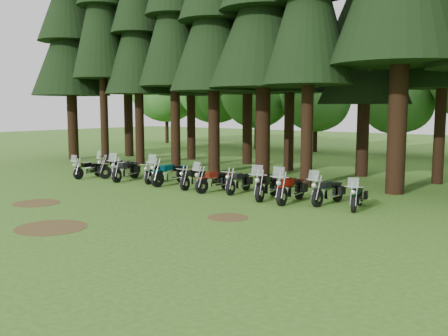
{
  "coord_description": "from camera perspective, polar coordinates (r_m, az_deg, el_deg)",
  "views": [
    {
      "loc": [
        14.51,
        -12.76,
        3.7
      ],
      "look_at": [
        0.89,
        5.0,
        1.0
      ],
      "focal_mm": 40.0,
      "sensor_mm": 36.0,
      "label": 1
    }
  ],
  "objects": [
    {
      "name": "pine_back_1",
      "position": [
        36.55,
        -3.86,
        16.33
      ],
      "size": [
        4.52,
        4.52,
        16.22
      ],
      "color": "black",
      "rests_on": "ground"
    },
    {
      "name": "pine_back_4",
      "position": [
        28.4,
        15.97,
        15.84
      ],
      "size": [
        4.94,
        4.94,
        13.78
      ],
      "color": "black",
      "rests_on": "ground"
    },
    {
      "name": "decid_3",
      "position": [
        42.49,
        10.69,
        7.86
      ],
      "size": [
        6.12,
        5.95,
        7.65
      ],
      "color": "black",
      "rests_on": "ground"
    },
    {
      "name": "dirt_patch_1",
      "position": [
        17.02,
        0.44,
        -5.66
      ],
      "size": [
        1.4,
        1.4,
        0.01
      ],
      "primitive_type": "cylinder",
      "color": "#4C3D1E",
      "rests_on": "ground"
    },
    {
      "name": "pine_front_2",
      "position": [
        33.7,
        -9.88,
        17.06
      ],
      "size": [
        4.32,
        4.32,
        16.22
      ],
      "color": "black",
      "rests_on": "ground"
    },
    {
      "name": "motorcycle_7",
      "position": [
        21.88,
        1.7,
        -1.68
      ],
      "size": [
        0.46,
        2.14,
        0.87
      ],
      "rotation": [
        0.0,
        0.0,
        0.15
      ],
      "color": "black",
      "rests_on": "ground"
    },
    {
      "name": "motorcycle_6",
      "position": [
        22.13,
        -1.11,
        -1.51
      ],
      "size": [
        0.58,
        2.26,
        1.42
      ],
      "rotation": [
        0.0,
        0.0,
        -0.13
      ],
      "color": "black",
      "rests_on": "ground"
    },
    {
      "name": "motorcycle_4",
      "position": [
        24.19,
        -6.2,
        -0.7
      ],
      "size": [
        0.47,
        2.5,
        1.58
      ],
      "rotation": [
        0.0,
        0.0,
        0.0
      ],
      "color": "black",
      "rests_on": "ground"
    },
    {
      "name": "motorcycle_2",
      "position": [
        26.05,
        -11.18,
        -0.3
      ],
      "size": [
        0.94,
        2.37,
        1.51
      ],
      "rotation": [
        0.0,
        0.0,
        0.28
      ],
      "color": "black",
      "rests_on": "ground"
    },
    {
      "name": "motorcycle_9",
      "position": [
        19.78,
        7.65,
        -2.46
      ],
      "size": [
        0.57,
        2.44,
        1.53
      ],
      "rotation": [
        0.0,
        0.0,
        0.1
      ],
      "color": "black",
      "rests_on": "ground"
    },
    {
      "name": "dirt_patch_0",
      "position": [
        20.88,
        -20.64,
        -3.76
      ],
      "size": [
        1.8,
        1.8,
        0.01
      ],
      "primitive_type": "cylinder",
      "color": "#4C3D1E",
      "rests_on": "ground"
    },
    {
      "name": "pine_back_2",
      "position": [
        33.63,
        2.75,
        17.25
      ],
      "size": [
        4.85,
        4.85,
        16.3
      ],
      "color": "black",
      "rests_on": "ground"
    },
    {
      "name": "pine_front_0",
      "position": [
        38.27,
        -17.29,
        15.57
      ],
      "size": [
        5.49,
        5.49,
        16.17
      ],
      "color": "black",
      "rests_on": "ground"
    },
    {
      "name": "decid_4",
      "position": [
        41.17,
        19.35,
        7.43
      ],
      "size": [
        5.93,
        5.76,
        7.41
      ],
      "color": "black",
      "rests_on": "ground"
    },
    {
      "name": "motorcycle_3",
      "position": [
        25.15,
        -7.85,
        -0.66
      ],
      "size": [
        0.78,
        2.01,
        0.84
      ],
      "rotation": [
        0.0,
        0.0,
        0.32
      ],
      "color": "black",
      "rests_on": "ground"
    },
    {
      "name": "motorcycle_1",
      "position": [
        27.16,
        -11.88,
        -0.04
      ],
      "size": [
        1.06,
        2.31,
        1.48
      ],
      "rotation": [
        0.0,
        0.0,
        -0.34
      ],
      "color": "black",
      "rests_on": "ground"
    },
    {
      "name": "pine_back_0",
      "position": [
        39.65,
        -11.11,
        16.35
      ],
      "size": [
        5.0,
        5.0,
        17.21
      ],
      "color": "black",
      "rests_on": "ground"
    },
    {
      "name": "ground",
      "position": [
        19.67,
        -11.01,
        -4.09
      ],
      "size": [
        120.0,
        120.0,
        0.0
      ],
      "primitive_type": "plane",
      "color": "#35661C",
      "rests_on": "ground"
    },
    {
      "name": "motorcycle_11",
      "position": [
        19.01,
        14.96,
        -3.26
      ],
      "size": [
        0.74,
        2.04,
        1.29
      ],
      "rotation": [
        0.0,
        0.0,
        0.24
      ],
      "color": "black",
      "rests_on": "ground"
    },
    {
      "name": "motorcycle_0",
      "position": [
        27.5,
        -15.22,
        -0.18
      ],
      "size": [
        0.47,
        2.07,
        1.3
      ],
      "rotation": [
        0.0,
        0.0,
        0.09
      ],
      "color": "black",
      "rests_on": "ground"
    },
    {
      "name": "decid_1",
      "position": [
        49.18,
        -0.89,
        9.36
      ],
      "size": [
        7.91,
        7.69,
        9.88
      ],
      "color": "black",
      "rests_on": "ground"
    },
    {
      "name": "decid_2",
      "position": [
        45.09,
        3.93,
        8.46
      ],
      "size": [
        6.72,
        6.53,
        8.4
      ],
      "color": "black",
      "rests_on": "ground"
    },
    {
      "name": "motorcycle_10",
      "position": [
        19.69,
        11.77,
        -2.69
      ],
      "size": [
        0.47,
        2.26,
        1.42
      ],
      "rotation": [
        0.0,
        0.0,
        -0.07
      ],
      "color": "black",
      "rests_on": "ground"
    },
    {
      "name": "decid_0",
      "position": [
        52.83,
        -6.5,
        9.22
      ],
      "size": [
        8.0,
        7.78,
        10.0
      ],
      "color": "black",
      "rests_on": "ground"
    },
    {
      "name": "pine_back_3",
      "position": [
        30.3,
        7.66,
        18.24
      ],
      "size": [
        4.35,
        4.35,
        16.2
      ],
      "color": "black",
      "rests_on": "ground"
    },
    {
      "name": "motorcycle_8",
      "position": [
        20.47,
        4.92,
        -2.12
      ],
      "size": [
        0.81,
        2.4,
        1.51
      ],
      "rotation": [
        0.0,
        0.0,
        0.22
      ],
      "color": "black",
      "rests_on": "ground"
    },
    {
      "name": "dirt_patch_2",
      "position": [
        16.52,
        -19.16,
        -6.44
      ],
      "size": [
        2.2,
        2.2,
        0.01
      ],
      "primitive_type": "cylinder",
      "color": "#4C3D1E",
      "rests_on": "ground"
    },
    {
      "name": "motorcycle_5",
      "position": [
        23.1,
        -3.43,
        -1.27
      ],
      "size": [
        0.39,
        2.08,
        0.85
      ],
      "rotation": [
        0.0,
        0.0,
        0.11
      ],
      "color": "black",
      "rests_on": "ground"
    }
  ]
}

